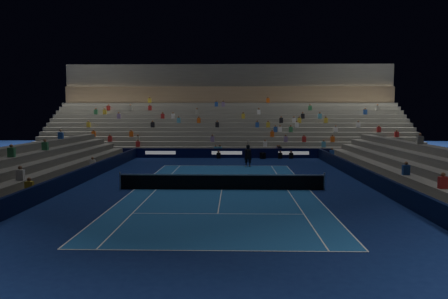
% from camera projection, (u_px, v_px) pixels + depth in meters
% --- Properties ---
extents(ground, '(90.00, 90.00, 0.00)m').
position_uv_depth(ground, '(222.00, 190.00, 27.01)').
color(ground, '#0D1A4E').
rests_on(ground, ground).
extents(court_surface, '(10.97, 23.77, 0.01)m').
position_uv_depth(court_surface, '(222.00, 190.00, 27.01)').
color(court_surface, '#1A4F93').
rests_on(court_surface, ground).
extents(sponsor_barrier_far, '(44.00, 0.25, 1.00)m').
position_uv_depth(sponsor_barrier_far, '(227.00, 153.00, 45.39)').
color(sponsor_barrier_far, black).
rests_on(sponsor_barrier_far, ground).
extents(sponsor_barrier_east, '(0.25, 37.00, 1.00)m').
position_uv_depth(sponsor_barrier_east, '(378.00, 182.00, 26.74)').
color(sponsor_barrier_east, black).
rests_on(sponsor_barrier_east, ground).
extents(sponsor_barrier_west, '(0.25, 37.00, 1.00)m').
position_uv_depth(sponsor_barrier_west, '(68.00, 181.00, 27.20)').
color(sponsor_barrier_west, black).
rests_on(sponsor_barrier_west, ground).
extents(grandstand_main, '(44.00, 15.20, 11.20)m').
position_uv_depth(grandstand_main, '(228.00, 123.00, 54.50)').
color(grandstand_main, slate).
rests_on(grandstand_main, ground).
extents(grandstand_east, '(5.00, 37.00, 2.50)m').
position_uv_depth(grandstand_east, '(435.00, 176.00, 26.62)').
color(grandstand_east, slate).
rests_on(grandstand_east, ground).
extents(grandstand_west, '(5.00, 37.00, 2.50)m').
position_uv_depth(grandstand_west, '(14.00, 175.00, 27.25)').
color(grandstand_west, '#5E5F5A').
rests_on(grandstand_west, ground).
extents(tennis_net, '(12.90, 0.10, 1.10)m').
position_uv_depth(tennis_net, '(222.00, 182.00, 26.97)').
color(tennis_net, '#B2B2B7').
rests_on(tennis_net, ground).
extents(tennis_player, '(0.80, 0.60, 1.97)m').
position_uv_depth(tennis_player, '(248.00, 156.00, 38.23)').
color(tennis_player, black).
rests_on(tennis_player, ground).
extents(broadcast_camera, '(0.62, 1.00, 0.62)m').
position_uv_depth(broadcast_camera, '(263.00, 156.00, 44.60)').
color(broadcast_camera, black).
rests_on(broadcast_camera, ground).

